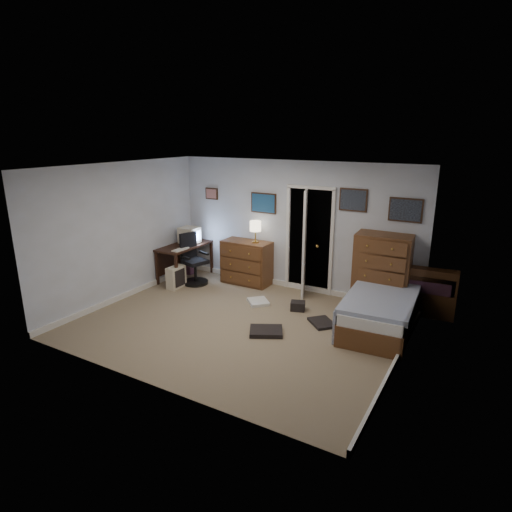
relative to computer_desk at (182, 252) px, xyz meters
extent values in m
cube|color=gray|center=(2.29, -1.38, -0.57)|extent=(5.00, 4.00, 0.02)
cube|color=black|center=(0.09, 0.00, 0.15)|extent=(0.59, 1.27, 0.04)
cube|color=black|center=(-0.16, -0.59, -0.22)|extent=(0.05, 0.05, 0.69)
cube|color=black|center=(0.34, -0.59, -0.22)|extent=(0.05, 0.05, 0.69)
cube|color=black|center=(-0.17, 0.59, -0.22)|extent=(0.05, 0.05, 0.69)
cube|color=black|center=(0.34, 0.59, -0.22)|extent=(0.05, 0.05, 0.69)
cube|color=black|center=(-0.19, 0.00, -0.17)|extent=(0.03, 1.17, 0.49)
cube|color=beige|center=(0.11, 0.15, 0.35)|extent=(0.37, 0.35, 0.33)
cube|color=#8CB2F2|center=(0.30, 0.15, 0.35)|extent=(0.01, 0.27, 0.21)
cube|color=beige|center=(0.11, 0.15, 0.18)|extent=(0.24, 0.24, 0.02)
cube|color=beige|center=(0.27, -0.35, 0.18)|extent=(0.15, 0.39, 0.02)
cube|color=beige|center=(0.29, -0.55, -0.34)|extent=(0.20, 0.41, 0.44)
cube|color=black|center=(0.39, -0.55, -0.34)|extent=(0.01, 0.29, 0.34)
cylinder|color=black|center=(0.48, -0.18, -0.53)|extent=(0.62, 0.62, 0.06)
cylinder|color=black|center=(0.48, -0.18, -0.32)|extent=(0.07, 0.07, 0.39)
cube|color=black|center=(0.48, -0.18, -0.09)|extent=(0.53, 0.53, 0.08)
cube|color=black|center=(0.28, -0.11, 0.21)|extent=(0.17, 0.39, 0.53)
cube|color=black|center=(0.42, -0.40, 0.05)|extent=(0.29, 0.13, 0.04)
cube|color=black|center=(0.55, 0.05, 0.05)|extent=(0.29, 0.13, 0.04)
cube|color=maroon|center=(-0.03, 0.27, -0.11)|extent=(0.18, 0.18, 0.89)
cube|color=brown|center=(1.37, 0.40, -0.12)|extent=(1.00, 0.50, 0.89)
cylinder|color=gold|center=(1.57, 0.40, 0.34)|extent=(0.13, 0.13, 0.02)
cylinder|color=gold|center=(1.57, 0.40, 0.47)|extent=(0.03, 0.03, 0.27)
cylinder|color=beige|center=(1.57, 0.40, 0.66)|extent=(0.22, 0.22, 0.20)
cube|color=black|center=(2.64, 0.92, 0.44)|extent=(0.90, 0.60, 2.00)
cube|color=white|center=(2.19, 0.59, 0.44)|extent=(0.06, 0.05, 2.00)
cube|color=white|center=(3.09, 0.59, 0.44)|extent=(0.06, 0.05, 2.00)
cube|color=white|center=(2.64, 0.59, 1.46)|extent=(0.96, 0.05, 0.06)
cube|color=white|center=(2.59, 0.48, 0.44)|extent=(0.31, 0.77, 2.00)
sphere|color=gold|center=(2.90, 0.33, 0.44)|extent=(0.06, 0.06, 0.06)
cube|color=brown|center=(4.09, 0.37, 0.12)|extent=(0.95, 0.60, 1.35)
cube|color=brown|center=(4.83, 0.50, -0.15)|extent=(0.93, 0.29, 0.83)
cube|color=black|center=(4.83, 0.43, 0.01)|extent=(0.85, 0.15, 0.28)
cube|color=maroon|center=(4.83, 0.43, -0.03)|extent=(0.74, 0.16, 0.20)
cube|color=brown|center=(4.29, -0.36, -0.40)|extent=(1.07, 1.95, 0.33)
cube|color=white|center=(4.29, -0.36, -0.14)|extent=(1.03, 1.91, 0.17)
cube|color=#4C5C8D|center=(4.29, -0.45, -0.04)|extent=(1.11, 1.67, 0.09)
cube|color=#4C5C8D|center=(3.79, -0.49, -0.30)|extent=(0.15, 1.61, 0.51)
cube|color=#7F9FCB|center=(4.24, 0.35, 0.00)|extent=(0.54, 0.39, 0.12)
cube|color=#331E11|center=(0.39, 0.60, 1.19)|extent=(0.30, 0.03, 0.24)
cube|color=#9F6057|center=(0.39, 0.58, 1.19)|extent=(0.25, 0.01, 0.19)
cube|color=#331E11|center=(1.64, 0.60, 1.09)|extent=(0.55, 0.03, 0.40)
cube|color=navy|center=(1.64, 0.58, 1.09)|extent=(0.50, 0.01, 0.35)
cube|color=#331E11|center=(3.44, 0.60, 1.29)|extent=(0.50, 0.03, 0.40)
cube|color=black|center=(3.44, 0.58, 1.29)|extent=(0.45, 0.01, 0.35)
cube|color=#331E11|center=(4.34, 0.60, 1.19)|extent=(0.55, 0.03, 0.40)
cube|color=black|center=(4.34, 0.58, 1.19)|extent=(0.50, 0.01, 0.35)
cube|color=black|center=(2.87, -0.38, -0.48)|extent=(0.30, 0.27, 0.16)
cube|color=black|center=(3.45, -0.70, -0.54)|extent=(0.55, 0.55, 0.04)
cube|color=black|center=(2.82, -1.44, -0.53)|extent=(0.63, 0.58, 0.07)
cube|color=silver|center=(2.12, -0.45, -0.53)|extent=(0.51, 0.51, 0.06)
camera|label=1|loc=(5.68, -6.74, 2.43)|focal=30.00mm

